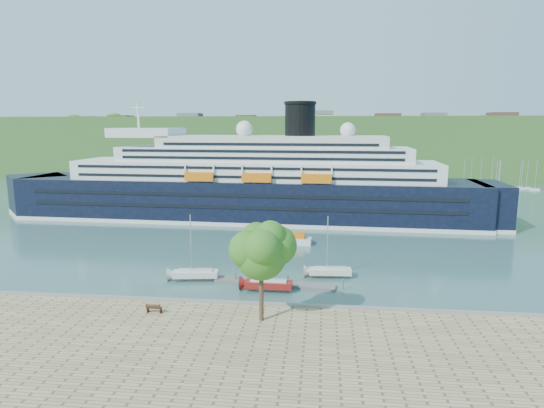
{
  "coord_description": "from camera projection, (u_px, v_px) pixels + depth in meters",
  "views": [
    {
      "loc": [
        10.48,
        -47.54,
        20.68
      ],
      "look_at": [
        1.97,
        30.0,
        7.14
      ],
      "focal_mm": 30.0,
      "sensor_mm": 36.0,
      "label": 1
    }
  ],
  "objects": [
    {
      "name": "quay_coping",
      "position": [
        225.0,
        302.0,
        50.83
      ],
      "size": [
        220.0,
        0.5,
        0.3
      ],
      "primitive_type": "cube",
      "color": "slate",
      "rests_on": "promenade"
    },
    {
      "name": "far_hillside",
      "position": [
        297.0,
        146.0,
        191.18
      ],
      "size": [
        400.0,
        50.0,
        24.0
      ],
      "primitive_type": "cube",
      "color": "#366327",
      "rests_on": "ground"
    },
    {
      "name": "sailboat_white_far",
      "position": [
        331.0,
        248.0,
        61.94
      ],
      "size": [
        6.48,
        2.2,
        8.24
      ],
      "primitive_type": null,
      "rotation": [
        0.0,
        0.0,
        0.07
      ],
      "color": "silver",
      "rests_on": "ground"
    },
    {
      "name": "floating_pontoon",
      "position": [
        274.0,
        283.0,
        59.79
      ],
      "size": [
        16.18,
        3.87,
        0.36
      ],
      "primitive_type": null,
      "rotation": [
        0.0,
        0.0,
        -0.12
      ],
      "color": "slate",
      "rests_on": "ground"
    },
    {
      "name": "promenade_tree",
      "position": [
        261.0,
        267.0,
        45.49
      ],
      "size": [
        6.82,
        6.82,
        11.3
      ],
      "primitive_type": null,
      "color": "#275C18",
      "rests_on": "promenade"
    },
    {
      "name": "ground",
      "position": [
        226.0,
        311.0,
        51.22
      ],
      "size": [
        400.0,
        400.0,
        0.0
      ],
      "primitive_type": "plane",
      "color": "#325957",
      "rests_on": "ground"
    },
    {
      "name": "sailboat_white_near",
      "position": [
        195.0,
        249.0,
        60.73
      ],
      "size": [
        6.87,
        2.8,
        8.61
      ],
      "primitive_type": null,
      "rotation": [
        0.0,
        0.0,
        0.14
      ],
      "color": "silver",
      "rests_on": "ground"
    },
    {
      "name": "cruise_ship",
      "position": [
        245.0,
        162.0,
        99.38
      ],
      "size": [
        115.0,
        20.76,
        25.71
      ],
      "primitive_type": null,
      "rotation": [
        0.0,
        0.0,
        -0.04
      ],
      "color": "black",
      "rests_on": "ground"
    },
    {
      "name": "park_bench",
      "position": [
        154.0,
        308.0,
        48.3
      ],
      "size": [
        1.73,
        0.73,
        1.1
      ],
      "primitive_type": null,
      "rotation": [
        0.0,
        0.0,
        -0.01
      ],
      "color": "#4B2315",
      "rests_on": "promenade"
    },
    {
      "name": "tender_launch",
      "position": [
        292.0,
        238.0,
        80.22
      ],
      "size": [
        7.24,
        3.0,
        1.95
      ],
      "primitive_type": null,
      "rotation": [
        0.0,
        0.0,
        -0.08
      ],
      "color": "orange",
      "rests_on": "ground"
    },
    {
      "name": "sailboat_red",
      "position": [
        269.0,
        259.0,
        56.76
      ],
      "size": [
        6.59,
        1.89,
        8.49
      ],
      "primitive_type": null,
      "rotation": [
        0.0,
        0.0,
        -0.01
      ],
      "color": "maroon",
      "rests_on": "ground"
    }
  ]
}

